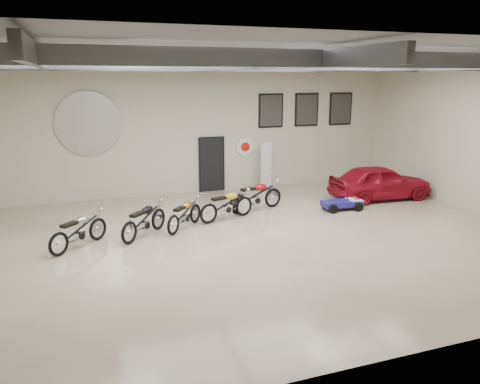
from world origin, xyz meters
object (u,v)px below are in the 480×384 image
object	(u,v)px
motorcycle_red	(256,195)
motorcycle_silver	(79,229)
motorcycle_yellow	(227,204)
vintage_car	(380,182)
banner_stand	(266,166)
motorcycle_gold	(184,213)
motorcycle_black	(144,219)
go_kart	(346,201)

from	to	relation	value
motorcycle_red	motorcycle_silver	bearing A→B (deg)	-178.13
motorcycle_yellow	vintage_car	size ratio (longest dim) A/B	0.53
banner_stand	motorcycle_silver	size ratio (longest dim) A/B	0.98
motorcycle_gold	vintage_car	distance (m)	7.66
motorcycle_black	motorcycle_yellow	xyz separation A→B (m)	(2.70, 0.75, 0.00)
go_kart	vintage_car	size ratio (longest dim) A/B	0.44
motorcycle_black	motorcycle_red	size ratio (longest dim) A/B	0.94
banner_stand	motorcycle_red	distance (m)	3.17
motorcycle_gold	motorcycle_yellow	size ratio (longest dim) A/B	0.93
motorcycle_yellow	vintage_car	world-z (taller)	vintage_car
motorcycle_yellow	vintage_car	xyz separation A→B (m)	(6.13, 0.57, 0.13)
banner_stand	motorcycle_red	size ratio (longest dim) A/B	0.90
go_kart	motorcycle_silver	bearing A→B (deg)	-170.95
motorcycle_yellow	motorcycle_black	bearing A→B (deg)	176.98
motorcycle_gold	motorcycle_red	size ratio (longest dim) A/B	0.87
motorcycle_black	banner_stand	bearing A→B (deg)	-8.63
motorcycle_silver	motorcycle_red	distance (m)	5.97
motorcycle_red	motorcycle_gold	bearing A→B (deg)	-173.09
go_kart	motorcycle_yellow	bearing A→B (deg)	-179.85
motorcycle_gold	vintage_car	size ratio (longest dim) A/B	0.49
motorcycle_silver	vintage_car	world-z (taller)	vintage_car
motorcycle_gold	vintage_car	world-z (taller)	vintage_car
motorcycle_black	go_kart	size ratio (longest dim) A/B	1.18
banner_stand	vintage_car	distance (m)	4.42
motorcycle_black	vintage_car	bearing A→B (deg)	-37.44
motorcycle_black	go_kart	bearing A→B (deg)	-41.80
motorcycle_black	motorcycle_red	xyz separation A→B (m)	(3.95, 1.41, 0.03)
motorcycle_yellow	motorcycle_red	distance (m)	1.41
banner_stand	motorcycle_black	xyz separation A→B (m)	(-5.46, -4.16, -0.44)
motorcycle_silver	go_kart	xyz separation A→B (m)	(8.64, 0.82, -0.20)
banner_stand	motorcycle_red	bearing A→B (deg)	-133.69
motorcycle_silver	motorcycle_black	world-z (taller)	motorcycle_black
motorcycle_silver	go_kart	world-z (taller)	motorcycle_silver
go_kart	vintage_car	xyz separation A→B (m)	(1.95, 0.82, 0.34)
go_kart	motorcycle_gold	bearing A→B (deg)	-174.56
motorcycle_yellow	go_kart	bearing A→B (deg)	-22.02
banner_stand	motorcycle_yellow	bearing A→B (deg)	-143.86
motorcycle_gold	motorcycle_red	world-z (taller)	motorcycle_red
motorcycle_silver	motorcycle_black	size ratio (longest dim) A/B	0.98
motorcycle_black	go_kart	xyz separation A→B (m)	(6.88, 0.50, -0.21)
motorcycle_silver	motorcycle_red	bearing A→B (deg)	-25.92
motorcycle_gold	motorcycle_black	bearing A→B (deg)	147.69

